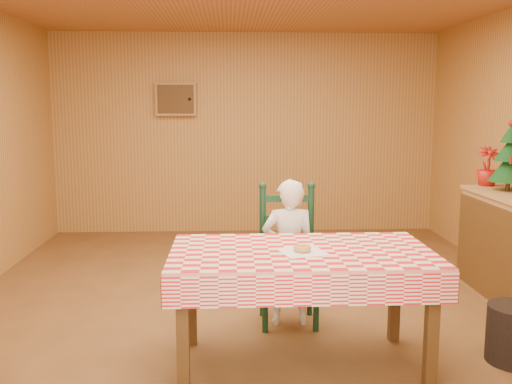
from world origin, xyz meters
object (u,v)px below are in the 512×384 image
ladder_chair (288,258)px  christmas_tree (509,159)px  dining_table (301,263)px  seated_child (289,252)px

ladder_chair → christmas_tree: size_ratio=1.74×
dining_table → seated_child: 0.74m
seated_child → christmas_tree: 2.19m
dining_table → seated_child: size_ratio=1.47×
seated_child → ladder_chair: bearing=-90.0°
dining_table → ladder_chair: (0.00, 0.79, -0.18)m
ladder_chair → christmas_tree: 2.20m
ladder_chair → seated_child: seated_child is taller
dining_table → christmas_tree: bearing=34.5°
ladder_chair → seated_child: 0.08m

